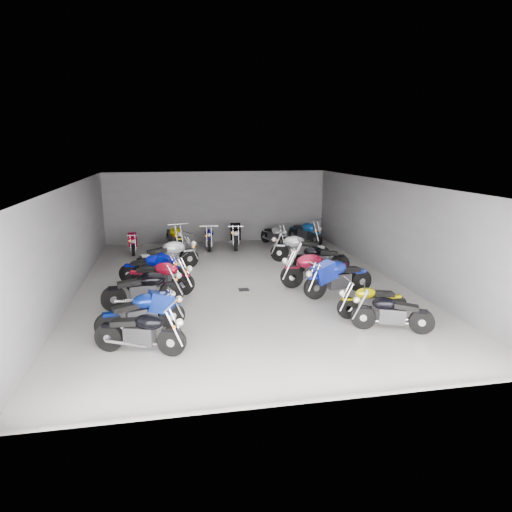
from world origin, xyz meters
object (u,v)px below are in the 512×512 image
object	(u,v)px
motorcycle_back_d	(235,234)
motorcycle_back_a	(132,242)
motorcycle_back_e	(274,235)
motorcycle_left_e	(152,269)
motorcycle_right_e	(319,258)
drain_grate	(244,290)
motorcycle_left_d	(160,277)
motorcycle_right_f	(299,249)
motorcycle_left_a	(141,332)
motorcycle_back_f	(305,232)
motorcycle_right_c	(338,278)
motorcycle_left_b	(142,313)
motorcycle_right_d	(316,269)
motorcycle_left_c	(144,289)
motorcycle_left_f	(169,256)
motorcycle_back_b	(174,237)
motorcycle_back_c	(210,237)
motorcycle_right_a	(391,313)
motorcycle_right_b	(371,301)

from	to	relation	value
motorcycle_back_d	motorcycle_back_a	bearing A→B (deg)	9.88
motorcycle_back_e	motorcycle_back_a	bearing A→B (deg)	-17.90
motorcycle_left_e	motorcycle_right_e	distance (m)	5.66
drain_grate	motorcycle_back_d	size ratio (longest dim) A/B	0.14
motorcycle_left_d	motorcycle_right_f	world-z (taller)	motorcycle_right_f
motorcycle_left_a	motorcycle_back_e	world-z (taller)	motorcycle_left_a
motorcycle_back_a	motorcycle_back_f	world-z (taller)	motorcycle_back_f
motorcycle_right_c	motorcycle_right_f	xyz separation A→B (m)	(-0.01, 4.02, -0.01)
motorcycle_right_c	motorcycle_left_b	bearing A→B (deg)	95.10
motorcycle_right_d	motorcycle_right_f	size ratio (longest dim) A/B	1.10
motorcycle_left_b	motorcycle_back_d	world-z (taller)	motorcycle_back_d
motorcycle_left_c	motorcycle_back_a	distance (m)	6.96
motorcycle_left_e	motorcycle_left_f	xyz separation A→B (m)	(0.51, 1.53, 0.05)
motorcycle_right_e	motorcycle_back_e	bearing A→B (deg)	16.83
motorcycle_back_a	motorcycle_back_b	bearing A→B (deg)	-178.36
motorcycle_left_c	motorcycle_back_d	distance (m)	8.01
motorcycle_right_d	motorcycle_back_d	distance (m)	6.44
drain_grate	motorcycle_left_f	xyz separation A→B (m)	(-2.25, 2.62, 0.55)
motorcycle_left_d	motorcycle_back_c	bearing A→B (deg)	-178.20
motorcycle_left_c	motorcycle_back_f	size ratio (longest dim) A/B	1.06
motorcycle_left_d	motorcycle_back_e	size ratio (longest dim) A/B	1.13
motorcycle_left_b	motorcycle_back_d	xyz separation A→B (m)	(3.48, 9.00, 0.06)
motorcycle_left_f	motorcycle_right_e	bearing A→B (deg)	54.45
motorcycle_right_a	motorcycle_back_c	bearing A→B (deg)	42.94
motorcycle_left_f	motorcycle_right_a	world-z (taller)	motorcycle_left_f
motorcycle_right_c	motorcycle_back_b	xyz separation A→B (m)	(-4.61, 7.13, -0.01)
motorcycle_left_b	motorcycle_right_f	size ratio (longest dim) A/B	0.97
motorcycle_left_a	motorcycle_right_c	distance (m)	6.17
motorcycle_left_f	motorcycle_right_a	size ratio (longest dim) A/B	1.23
motorcycle_right_d	motorcycle_back_f	world-z (taller)	motorcycle_right_d
motorcycle_left_d	motorcycle_back_d	size ratio (longest dim) A/B	0.89
motorcycle_left_d	motorcycle_left_e	world-z (taller)	motorcycle_left_d
motorcycle_left_d	motorcycle_right_e	bearing A→B (deg)	124.75
motorcycle_left_a	motorcycle_back_e	size ratio (longest dim) A/B	1.06
motorcycle_left_d	motorcycle_back_e	world-z (taller)	motorcycle_left_d
motorcycle_left_b	motorcycle_back_a	bearing A→B (deg)	169.04
motorcycle_left_b	motorcycle_right_c	world-z (taller)	motorcycle_right_c
motorcycle_right_f	motorcycle_back_a	bearing A→B (deg)	89.42
motorcycle_back_c	motorcycle_back_e	world-z (taller)	motorcycle_back_c
motorcycle_right_f	motorcycle_back_f	bearing A→B (deg)	3.44
motorcycle_left_c	motorcycle_left_e	xyz separation A→B (m)	(0.15, 2.16, -0.02)
motorcycle_back_a	motorcycle_right_a	bearing A→B (deg)	118.40
motorcycle_right_c	drain_grate	bearing A→B (deg)	54.66
motorcycle_right_b	motorcycle_back_f	distance (m)	9.14
motorcycle_left_f	motorcycle_left_e	bearing A→B (deg)	-41.85
motorcycle_right_a	motorcycle_right_d	size ratio (longest dim) A/B	0.77
motorcycle_right_c	motorcycle_left_e	bearing A→B (deg)	54.98
motorcycle_left_f	motorcycle_back_a	xyz separation A→B (m)	(-1.46, 3.22, -0.11)
motorcycle_left_a	motorcycle_left_d	size ratio (longest dim) A/B	0.93
drain_grate	motorcycle_back_a	size ratio (longest dim) A/B	0.17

